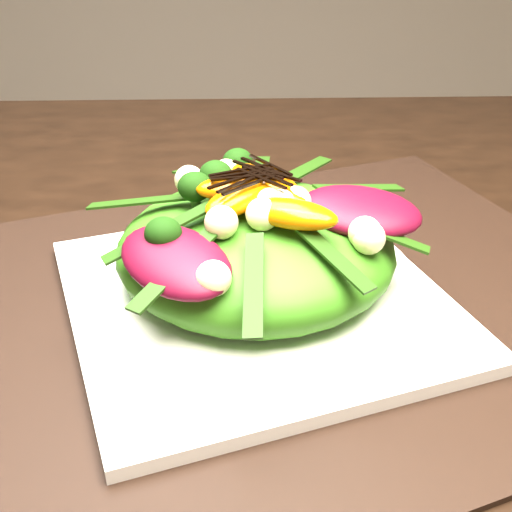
{
  "coord_description": "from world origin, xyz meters",
  "views": [
    {
      "loc": [
        0.21,
        -0.49,
        1.03
      ],
      "look_at": [
        0.22,
        -0.08,
        0.8
      ],
      "focal_mm": 48.0,
      "sensor_mm": 36.0,
      "label": 1
    }
  ],
  "objects_px": {
    "lettuce_mound": "(256,249)",
    "placemat": "(256,308)",
    "salad_bowl": "(256,284)",
    "orange_segment": "(260,189)",
    "plate_base": "(256,300)"
  },
  "relations": [
    {
      "from": "lettuce_mound",
      "to": "placemat",
      "type": "bearing_deg",
      "value": 26.57
    },
    {
      "from": "salad_bowl",
      "to": "orange_segment",
      "type": "height_order",
      "value": "orange_segment"
    },
    {
      "from": "placemat",
      "to": "lettuce_mound",
      "type": "relative_size",
      "value": 2.84
    },
    {
      "from": "placemat",
      "to": "lettuce_mound",
      "type": "distance_m",
      "value": 0.05
    },
    {
      "from": "placemat",
      "to": "salad_bowl",
      "type": "xyz_separation_m",
      "value": [
        -0.0,
        0.0,
        0.02
      ]
    },
    {
      "from": "salad_bowl",
      "to": "orange_segment",
      "type": "distance_m",
      "value": 0.07
    },
    {
      "from": "plate_base",
      "to": "orange_segment",
      "type": "bearing_deg",
      "value": 73.36
    },
    {
      "from": "placemat",
      "to": "plate_base",
      "type": "relative_size",
      "value": 2.12
    },
    {
      "from": "placemat",
      "to": "plate_base",
      "type": "bearing_deg",
      "value": -135.0
    },
    {
      "from": "placemat",
      "to": "lettuce_mound",
      "type": "height_order",
      "value": "lettuce_mound"
    },
    {
      "from": "plate_base",
      "to": "lettuce_mound",
      "type": "bearing_deg",
      "value": 90.0
    },
    {
      "from": "placemat",
      "to": "lettuce_mound",
      "type": "xyz_separation_m",
      "value": [
        -0.0,
        -0.0,
        0.05
      ]
    },
    {
      "from": "salad_bowl",
      "to": "lettuce_mound",
      "type": "bearing_deg",
      "value": -90.0
    },
    {
      "from": "placemat",
      "to": "orange_segment",
      "type": "height_order",
      "value": "orange_segment"
    },
    {
      "from": "lettuce_mound",
      "to": "orange_segment",
      "type": "distance_m",
      "value": 0.04
    }
  ]
}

